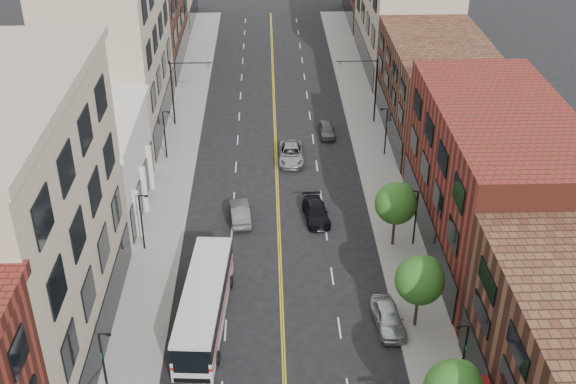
{
  "coord_description": "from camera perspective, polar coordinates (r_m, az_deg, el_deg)",
  "views": [
    {
      "loc": [
        -0.85,
        -24.72,
        33.88
      ],
      "look_at": [
        0.71,
        24.45,
        5.0
      ],
      "focal_mm": 45.0,
      "sensor_mm": 36.0,
      "label": 1
    }
  ],
  "objects": [
    {
      "name": "car_lane_a",
      "position": [
        62.65,
        2.22,
        -1.59
      ],
      "size": [
        2.49,
        5.01,
        1.4
      ],
      "primitive_type": "imported",
      "rotation": [
        0.0,
        0.0,
        0.11
      ],
      "color": "black",
      "rests_on": "ground"
    },
    {
      "name": "bldg_l_white",
      "position": [
        65.25,
        -15.94,
        1.9
      ],
      "size": [
        10.0,
        14.0,
        8.0
      ],
      "primitive_type": "cube",
      "color": "silver",
      "rests_on": "ground"
    },
    {
      "name": "lamp_r_2",
      "position": [
        58.89,
        10.03,
        -1.76
      ],
      "size": [
        0.81,
        0.55,
        5.05
      ],
      "color": "black",
      "rests_on": "sidewalk_right"
    },
    {
      "name": "lamp_r_1",
      "position": [
        46.53,
        13.68,
        -12.3
      ],
      "size": [
        0.81,
        0.55,
        5.05
      ],
      "color": "black",
      "rests_on": "sidewalk_right"
    },
    {
      "name": "sidewalk_right",
      "position": [
        69.47,
        7.4,
        1.02
      ],
      "size": [
        4.0,
        110.0,
        0.15
      ],
      "primitive_type": "cube",
      "color": "gray",
      "rests_on": "ground"
    },
    {
      "name": "car_lane_behind",
      "position": [
        62.59,
        -3.82,
        -1.61
      ],
      "size": [
        2.09,
        4.74,
        1.51
      ],
      "primitive_type": "imported",
      "rotation": [
        0.0,
        0.0,
        3.25
      ],
      "color": "#55565B",
      "rests_on": "ground"
    },
    {
      "name": "signal_mast_left",
      "position": [
        78.94,
        -8.63,
        8.33
      ],
      "size": [
        4.49,
        0.18,
        7.2
      ],
      "color": "black",
      "rests_on": "sidewalk_left"
    },
    {
      "name": "bldg_l_far_a",
      "position": [
        78.53,
        -13.85,
        11.07
      ],
      "size": [
        10.0,
        20.0,
        18.0
      ],
      "primitive_type": "cube",
      "color": "tan",
      "rests_on": "ground"
    },
    {
      "name": "tree_r_3",
      "position": [
        58.05,
        8.6,
        -0.79
      ],
      "size": [
        3.4,
        3.4,
        5.59
      ],
      "color": "black",
      "rests_on": "sidewalk_right"
    },
    {
      "name": "lamp_r_3",
      "position": [
        72.68,
        7.73,
        4.96
      ],
      "size": [
        0.81,
        0.55,
        5.05
      ],
      "color": "black",
      "rests_on": "sidewalk_right"
    },
    {
      "name": "car_lane_c",
      "position": [
        77.33,
        3.08,
        4.94
      ],
      "size": [
        1.72,
        3.99,
        1.34
      ],
      "primitive_type": "imported",
      "rotation": [
        0.0,
        0.0,
        0.03
      ],
      "color": "#545459",
      "rests_on": "ground"
    },
    {
      "name": "lamp_l_3",
      "position": [
        72.43,
        -9.69,
        4.7
      ],
      "size": [
        0.81,
        0.55,
        5.05
      ],
      "color": "black",
      "rests_on": "sidewalk_left"
    },
    {
      "name": "bldg_r_far_a",
      "position": [
        77.54,
        11.74,
        7.9
      ],
      "size": [
        10.0,
        20.0,
        10.0
      ],
      "primitive_type": "cube",
      "color": "#502B20",
      "rests_on": "ground"
    },
    {
      "name": "tree_r_2",
      "position": [
        49.94,
        10.45,
        -6.74
      ],
      "size": [
        3.4,
        3.4,
        5.59
      ],
      "color": "black",
      "rests_on": "sidewalk_right"
    },
    {
      "name": "lamp_l_1",
      "position": [
        46.13,
        -14.34,
        -12.85
      ],
      "size": [
        0.81,
        0.55,
        5.05
      ],
      "color": "black",
      "rests_on": "sidewalk_left"
    },
    {
      "name": "bldg_l_tanoffice",
      "position": [
        47.98,
        -21.22,
        -3.14
      ],
      "size": [
        10.0,
        22.0,
        18.0
      ],
      "primitive_type": "cube",
      "color": "tan",
      "rests_on": "ground"
    },
    {
      "name": "car_parked_far",
      "position": [
        51.63,
        7.92,
        -9.8
      ],
      "size": [
        2.3,
        4.79,
        1.58
      ],
      "primitive_type": "imported",
      "rotation": [
        0.0,
        0.0,
        0.1
      ],
      "color": "silver",
      "rests_on": "ground"
    },
    {
      "name": "signal_mast_right",
      "position": [
        79.16,
        6.46,
        8.55
      ],
      "size": [
        4.49,
        0.18,
        7.2
      ],
      "color": "black",
      "rests_on": "sidewalk_right"
    },
    {
      "name": "city_bus",
      "position": [
        51.13,
        -6.63,
        -8.63
      ],
      "size": [
        3.62,
        12.44,
        3.16
      ],
      "rotation": [
        0.0,
        0.0,
        -0.07
      ],
      "color": "silver",
      "rests_on": "ground"
    },
    {
      "name": "bldg_r_mid",
      "position": [
        58.9,
        16.06,
        0.87
      ],
      "size": [
        10.0,
        22.0,
        12.0
      ],
      "primitive_type": "cube",
      "color": "maroon",
      "rests_on": "ground"
    },
    {
      "name": "bldg_l_far_b",
      "position": [
        97.74,
        -11.62,
        14.16
      ],
      "size": [
        10.0,
        20.0,
        15.0
      ],
      "primitive_type": "cube",
      "color": "#502B20",
      "rests_on": "ground"
    },
    {
      "name": "lamp_l_2",
      "position": [
        58.57,
        -11.48,
        -2.12
      ],
      "size": [
        0.81,
        0.55,
        5.05
      ],
      "color": "black",
      "rests_on": "sidewalk_left"
    },
    {
      "name": "bldg_r_far_b",
      "position": [
        96.28,
        9.21,
        13.83
      ],
      "size": [
        10.0,
        22.0,
        14.0
      ],
      "primitive_type": "cube",
      "color": "tan",
      "rests_on": "ground"
    },
    {
      "name": "car_lane_b",
      "position": [
        72.06,
        0.25,
        3.05
      ],
      "size": [
        2.63,
        5.48,
        1.5
      ],
      "primitive_type": "imported",
      "rotation": [
        0.0,
        0.0,
        -0.02
      ],
      "color": "#96989D",
      "rests_on": "ground"
    },
    {
      "name": "sidewalk_left",
      "position": [
        69.23,
        -9.18,
        0.76
      ],
      "size": [
        4.0,
        110.0,
        0.15
      ],
      "primitive_type": "cube",
      "color": "gray",
      "rests_on": "ground"
    }
  ]
}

